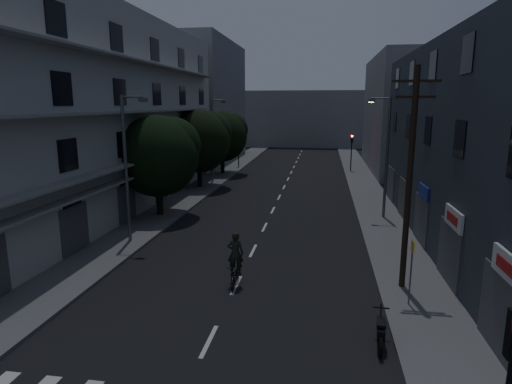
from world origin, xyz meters
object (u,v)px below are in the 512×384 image
(motorcycle, at_px, (381,332))
(bus_stop_sign, at_px, (412,261))
(utility_pole, at_px, (410,176))
(traffic_signal_near, at_px, (512,372))
(cyclist, at_px, (236,267))

(motorcycle, bearing_deg, bus_stop_sign, 69.87)
(utility_pole, height_order, motorcycle, utility_pole)
(traffic_signal_near, xyz_separation_m, cyclist, (-6.93, 9.67, -2.29))
(motorcycle, bearing_deg, traffic_signal_near, -70.95)
(cyclist, bearing_deg, motorcycle, -37.95)
(bus_stop_sign, xyz_separation_m, motorcycle, (-1.42, -2.92, -1.42))
(bus_stop_sign, bearing_deg, motorcycle, -115.83)
(traffic_signal_near, distance_m, bus_stop_sign, 8.76)
(utility_pole, distance_m, bus_stop_sign, 3.42)
(cyclist, bearing_deg, bus_stop_sign, -10.91)
(traffic_signal_near, bearing_deg, bus_stop_sign, 89.67)
(bus_stop_sign, relative_size, motorcycle, 1.35)
(traffic_signal_near, xyz_separation_m, bus_stop_sign, (0.05, 8.68, -1.21))
(utility_pole, height_order, cyclist, utility_pole)
(utility_pole, relative_size, cyclist, 3.73)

